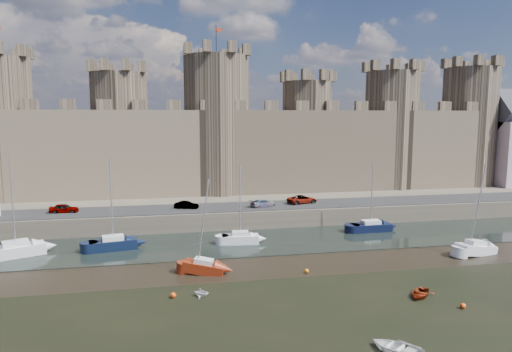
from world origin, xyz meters
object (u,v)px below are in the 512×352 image
(car_0, at_px, (64,208))
(sailboat_4, at_px, (204,266))
(sailboat_1, at_px, (113,243))
(sailboat_3, at_px, (371,226))
(sailboat_2, at_px, (240,238))
(sailboat_5, at_px, (476,248))
(car_1, at_px, (186,205))
(sailboat_0, at_px, (16,249))
(car_3, at_px, (302,199))
(car_2, at_px, (264,203))

(car_0, relative_size, sailboat_4, 0.39)
(sailboat_1, relative_size, sailboat_4, 1.12)
(sailboat_4, bearing_deg, sailboat_3, 45.45)
(car_0, distance_m, sailboat_2, 25.03)
(car_0, relative_size, sailboat_5, 0.36)
(car_1, xyz_separation_m, sailboat_1, (-8.91, -10.15, -2.23))
(sailboat_5, bearing_deg, sailboat_2, 148.21)
(car_0, bearing_deg, sailboat_2, -112.78)
(sailboat_0, relative_size, sailboat_1, 1.04)
(car_1, bearing_deg, car_3, -71.98)
(car_1, distance_m, sailboat_0, 22.12)
(car_2, relative_size, sailboat_5, 0.38)
(car_2, bearing_deg, car_1, 68.10)
(car_3, height_order, sailboat_0, sailboat_0)
(car_3, height_order, sailboat_1, sailboat_1)
(car_0, bearing_deg, car_1, -88.55)
(sailboat_1, relative_size, sailboat_3, 1.12)
(sailboat_4, bearing_deg, car_0, 148.04)
(sailboat_2, bearing_deg, sailboat_0, -173.46)
(car_1, bearing_deg, sailboat_4, -161.82)
(car_0, distance_m, car_2, 27.43)
(car_3, height_order, sailboat_4, sailboat_4)
(sailboat_1, bearing_deg, sailboat_5, -23.37)
(sailboat_0, xyz_separation_m, sailboat_2, (25.28, 0.32, -0.06))
(car_1, bearing_deg, sailboat_0, 134.86)
(sailboat_3, bearing_deg, car_1, 161.04)
(sailboat_4, bearing_deg, sailboat_0, 173.01)
(car_1, relative_size, sailboat_1, 0.32)
(car_3, xyz_separation_m, sailboat_1, (-26.15, -10.83, -2.31))
(sailboat_4, bearing_deg, car_2, 80.26)
(sailboat_2, bearing_deg, car_0, 160.05)
(sailboat_0, relative_size, sailboat_2, 1.15)
(sailboat_3, bearing_deg, sailboat_2, -173.18)
(car_3, bearing_deg, sailboat_3, -155.65)
(sailboat_2, height_order, sailboat_3, sailboat_2)
(sailboat_0, bearing_deg, car_1, 5.79)
(sailboat_5, bearing_deg, car_2, 125.43)
(sailboat_3, bearing_deg, car_3, 128.74)
(sailboat_2, xyz_separation_m, sailboat_5, (25.47, -9.25, -0.04))
(sailboat_5, bearing_deg, sailboat_4, 168.94)
(sailboat_2, relative_size, sailboat_5, 0.93)
(car_2, relative_size, sailboat_0, 0.36)
(car_1, distance_m, car_2, 11.04)
(sailboat_1, relative_size, sailboat_5, 1.02)
(car_2, bearing_deg, car_3, -95.74)
(car_0, distance_m, sailboat_0, 11.73)
(sailboat_5, bearing_deg, sailboat_1, 154.95)
(sailboat_1, xyz_separation_m, sailboat_2, (14.95, -0.24, -0.05))
(car_2, height_order, sailboat_1, sailboat_1)
(car_3, bearing_deg, car_1, 76.74)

